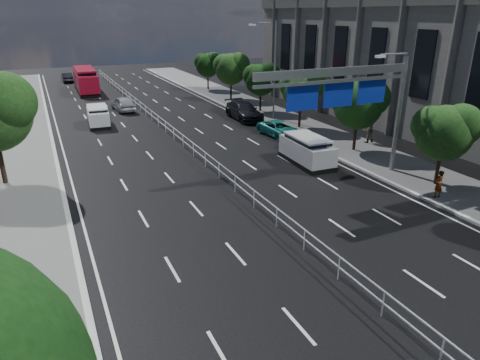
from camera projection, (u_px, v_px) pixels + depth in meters
ground at (365, 303)px, 15.18m from camera, size 160.00×160.00×0.00m
median_fence at (176, 136)px, 33.97m from camera, size 0.05×85.00×1.02m
toilet_sign at (2, 325)px, 9.79m from camera, size 1.62×0.18×4.34m
overhead_gantry at (351, 89)px, 24.28m from camera, size 10.24×0.38×7.45m
streetlight_far at (272, 64)px, 39.36m from camera, size 2.78×2.40×9.00m
civic_hall at (414, 50)px, 40.82m from camera, size 14.40×36.00×14.35m
far_tree_c at (445, 130)px, 24.26m from camera, size 3.52×3.28×4.94m
far_tree_d at (359, 102)px, 30.49m from camera, size 3.85×3.59×5.34m
far_tree_e at (302, 88)px, 36.86m from camera, size 3.63×3.38×5.13m
far_tree_f at (261, 78)px, 43.21m from camera, size 3.52×3.28×5.02m
far_tree_g at (231, 67)px, 49.44m from camera, size 3.96×3.69×5.45m
far_tree_h at (208, 64)px, 55.89m from camera, size 3.41×3.18×4.91m
white_minivan at (98, 116)px, 38.85m from camera, size 2.02×4.18×1.77m
red_bus at (85, 80)px, 55.40m from camera, size 2.61×10.08×3.00m
near_car_silver at (123, 104)px, 44.81m from camera, size 2.12×4.54×1.50m
near_car_dark at (67, 77)px, 63.71m from camera, size 1.47×4.08×1.34m
silver_minivan at (307, 150)px, 28.95m from camera, size 2.14×4.68×1.92m
parked_car_teal at (279, 129)px, 35.58m from camera, size 2.37×4.53×1.22m
parked_car_dark at (244, 111)px, 41.24m from camera, size 2.41×5.58×1.60m
pedestrian_a at (439, 184)px, 23.26m from camera, size 0.59×0.41×1.57m
pedestrian_b at (368, 130)px, 33.22m from camera, size 0.98×0.79×1.93m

